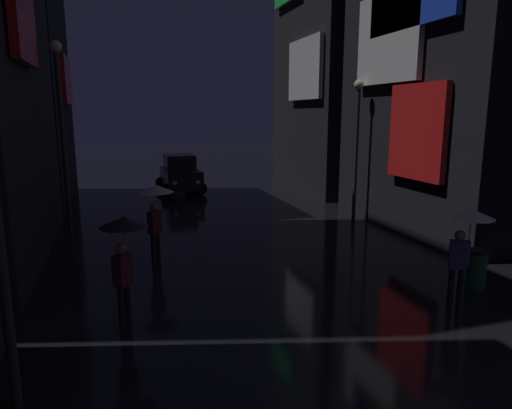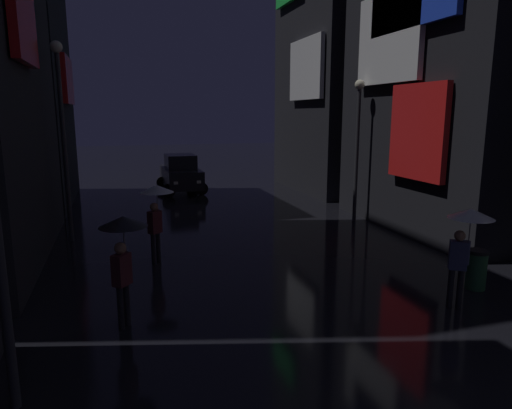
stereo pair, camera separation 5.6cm
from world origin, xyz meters
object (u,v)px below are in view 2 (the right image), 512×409
pedestrian_far_right_clear (467,231)px  trash_bin (476,269)px  streetlamp_right_far (358,134)px  pedestrian_midstreet_left_clear (156,202)px  streetlamp_left_far (62,121)px  pedestrian_near_crossing_black (123,241)px  car_distant (181,174)px

pedestrian_far_right_clear → trash_bin: 1.81m
pedestrian_far_right_clear → streetlamp_right_far: bearing=76.9°
streetlamp_right_far → trash_bin: size_ratio=5.57×
pedestrian_far_right_clear → streetlamp_right_far: (1.80, 7.74, 1.60)m
pedestrian_midstreet_left_clear → streetlamp_left_far: streetlamp_left_far is taller
pedestrian_far_right_clear → streetlamp_left_far: 11.55m
pedestrian_near_crossing_black → trash_bin: pedestrian_near_crossing_black is taller
pedestrian_midstreet_left_clear → pedestrian_far_right_clear: 7.54m
pedestrian_far_right_clear → car_distant: (-3.57, 16.24, -0.74)m
pedestrian_midstreet_left_clear → car_distant: (2.17, 11.35, -0.74)m
streetlamp_right_far → streetlamp_left_far: bearing=179.3°
pedestrian_midstreet_left_clear → pedestrian_near_crossing_black: bearing=-104.1°
car_distant → trash_bin: size_ratio=4.48×
streetlamp_right_far → trash_bin: 7.53m
pedestrian_midstreet_left_clear → trash_bin: pedestrian_midstreet_left_clear is taller
pedestrian_near_crossing_black → pedestrian_far_right_clear: bearing=-10.6°
pedestrian_near_crossing_black → car_distant: 15.33m
pedestrian_near_crossing_black → pedestrian_far_right_clear: 6.77m
car_distant → trash_bin: car_distant is taller
car_distant → streetlamp_left_far: 9.98m
pedestrian_near_crossing_black → streetlamp_left_far: bearing=103.1°
pedestrian_far_right_clear → trash_bin: bearing=35.6°
streetlamp_left_far → streetlamp_right_far: bearing=-0.7°
streetlamp_left_far → car_distant: bearing=61.1°
car_distant → trash_bin: 16.15m
trash_bin → pedestrian_midstreet_left_clear: bearing=149.0°
pedestrian_midstreet_left_clear → pedestrian_far_right_clear: same height
car_distant → trash_bin: bearing=-73.2°
pedestrian_near_crossing_black → trash_bin: size_ratio=2.28×
streetlamp_left_far → pedestrian_far_right_clear: bearing=-43.8°
pedestrian_near_crossing_black → car_distant: bearing=78.4°
pedestrian_near_crossing_black → trash_bin: 7.86m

